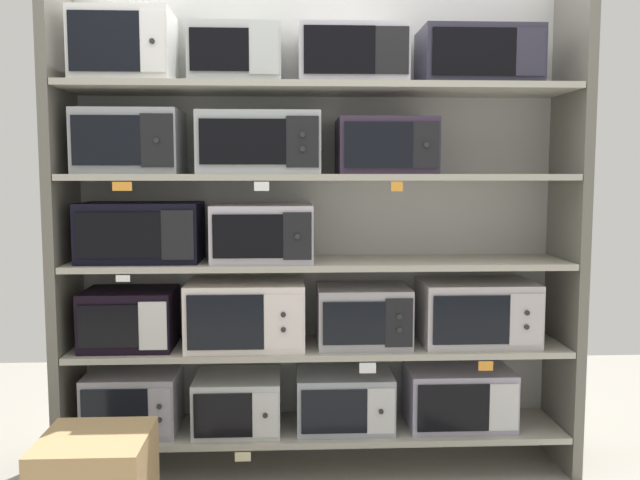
{
  "coord_description": "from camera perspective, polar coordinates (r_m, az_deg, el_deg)",
  "views": [
    {
      "loc": [
        -0.15,
        -3.28,
        1.48
      ],
      "look_at": [
        0.0,
        0.0,
        1.16
      ],
      "focal_mm": 37.84,
      "sensor_mm": 36.0,
      "label": 1
    }
  ],
  "objects": [
    {
      "name": "back_panel",
      "position": [
        3.53,
        -0.18,
        1.42
      ],
      "size": [
        2.62,
        0.04,
        2.45
      ],
      "primitive_type": "cube",
      "color": "#B2B2AD",
      "rests_on": "ground"
    },
    {
      "name": "upright_left",
      "position": [
        3.47,
        -20.91,
        0.97
      ],
      "size": [
        0.05,
        0.43,
        2.45
      ],
      "primitive_type": "cube",
      "color": "#68645B",
      "rests_on": "ground"
    },
    {
      "name": "upright_right",
      "position": [
        3.58,
        20.25,
        1.12
      ],
      "size": [
        0.05,
        0.43,
        2.45
      ],
      "primitive_type": "cube",
      "color": "#68645B",
      "rests_on": "ground"
    },
    {
      "name": "shelf_0",
      "position": [
        3.53,
        -0.0,
        -15.71
      ],
      "size": [
        2.42,
        0.43,
        0.03
      ],
      "primitive_type": "cube",
      "color": "#ADA899",
      "rests_on": "ground"
    },
    {
      "name": "microwave_0",
      "position": [
        3.55,
        -15.5,
        -13.0
      ],
      "size": [
        0.45,
        0.35,
        0.3
      ],
      "color": "#9C99A3",
      "rests_on": "shelf_0"
    },
    {
      "name": "microwave_1",
      "position": [
        3.48,
        -6.95,
        -13.44
      ],
      "size": [
        0.42,
        0.39,
        0.27
      ],
      "color": "#B6BBBA",
      "rests_on": "shelf_0"
    },
    {
      "name": "microwave_2",
      "position": [
        3.48,
        2.05,
        -13.33
      ],
      "size": [
        0.48,
        0.36,
        0.28
      ],
      "color": "#9BA2AC",
      "rests_on": "shelf_0"
    },
    {
      "name": "microwave_3",
      "position": [
        3.57,
        11.64,
        -12.85
      ],
      "size": [
        0.52,
        0.34,
        0.29
      ],
      "color": "#9F99AF",
      "rests_on": "shelf_0"
    },
    {
      "name": "price_tag_0",
      "position": [
        3.42,
        -15.5,
        -17.33
      ],
      "size": [
        0.09,
        0.0,
        0.03
      ],
      "primitive_type": "cube",
      "color": "orange"
    },
    {
      "name": "price_tag_1",
      "position": [
        3.35,
        -6.55,
        -17.75
      ],
      "size": [
        0.07,
        0.0,
        0.04
      ],
      "primitive_type": "cube",
      "color": "beige"
    },
    {
      "name": "shelf_1",
      "position": [
        3.4,
        -0.0,
        -9.06
      ],
      "size": [
        2.42,
        0.43,
        0.03
      ],
      "primitive_type": "cube",
      "color": "#ADA899"
    },
    {
      "name": "microwave_4",
      "position": [
        3.44,
        -15.77,
        -6.4
      ],
      "size": [
        0.43,
        0.35,
        0.28
      ],
      "color": "black",
      "rests_on": "shelf_1"
    },
    {
      "name": "microwave_5",
      "position": [
        3.36,
        -6.25,
        -6.2
      ],
      "size": [
        0.57,
        0.41,
        0.32
      ],
      "color": "silver",
      "rests_on": "shelf_1"
    },
    {
      "name": "microwave_6",
      "position": [
        3.37,
        3.64,
        -6.38
      ],
      "size": [
        0.45,
        0.37,
        0.29
      ],
      "color": "#A2A0A5",
      "rests_on": "shelf_1"
    },
    {
      "name": "microwave_7",
      "position": [
        3.48,
        13.11,
        -5.96
      ],
      "size": [
        0.56,
        0.38,
        0.31
      ],
      "color": "#BDB6B8",
      "rests_on": "shelf_1"
    },
    {
      "name": "price_tag_2",
      "position": [
        3.22,
        4.06,
        -10.75
      ],
      "size": [
        0.08,
        0.0,
        0.05
      ],
      "primitive_type": "cube",
      "color": "white"
    },
    {
      "name": "price_tag_3",
      "position": [
        3.33,
        13.84,
        -10.3
      ],
      "size": [
        0.07,
        0.0,
        0.05
      ],
      "primitive_type": "cube",
      "color": "orange"
    },
    {
      "name": "shelf_2",
      "position": [
        3.32,
        -0.0,
        -1.98
      ],
      "size": [
        2.42,
        0.43,
        0.03
      ],
      "primitive_type": "cube",
      "color": "#ADA899"
    },
    {
      "name": "microwave_8",
      "position": [
        3.37,
        -14.85,
        0.65
      ],
      "size": [
        0.57,
        0.35,
        0.29
      ],
      "color": "black",
      "rests_on": "shelf_2"
    },
    {
      "name": "microwave_9",
      "position": [
        3.29,
        -4.87,
        0.62
      ],
      "size": [
        0.48,
        0.4,
        0.28
      ],
      "color": "#BEB6C3",
      "rests_on": "shelf_2"
    },
    {
      "name": "price_tag_4",
      "position": [
        3.19,
        -16.33,
        -3.14
      ],
      "size": [
        0.06,
        0.0,
        0.03
      ],
      "primitive_type": "cube",
      "color": "white"
    },
    {
      "name": "shelf_3",
      "position": [
        3.29,
        -0.0,
        5.35
      ],
      "size": [
        2.42,
        0.43,
        0.03
      ],
      "primitive_type": "cube",
      "color": "#ADA899"
    },
    {
      "name": "microwave_10",
      "position": [
        3.37,
        -15.75,
        7.97
      ],
      "size": [
        0.48,
        0.36,
        0.3
      ],
      "color": "#979CA1",
      "rests_on": "shelf_3"
    },
    {
      "name": "microwave_11",
      "position": [
        3.29,
        -5.11,
        8.11
      ],
      "size": [
        0.57,
        0.44,
        0.29
      ],
      "color": "#9FA5A8",
      "rests_on": "shelf_3"
    },
    {
      "name": "microwave_12",
      "position": [
        3.32,
        5.53,
        7.88
      ],
      "size": [
        0.47,
        0.38,
        0.27
      ],
      "color": "#322639",
      "rests_on": "shelf_3"
    },
    {
      "name": "price_tag_5",
      "position": [
        3.16,
        -16.39,
        4.38
      ],
      "size": [
        0.09,
        0.0,
        0.04
      ],
      "primitive_type": "cube",
      "color": "orange"
    },
    {
      "name": "price_tag_6",
      "position": [
        3.07,
        -4.96,
        4.55
      ],
      "size": [
        0.07,
        0.0,
        0.04
      ],
      "primitive_type": "cube",
      "color": "white"
    },
    {
      "name": "price_tag_7",
      "position": [
        3.11,
        6.53,
        4.52
      ],
      "size": [
        0.05,
        0.0,
        0.04
      ],
      "primitive_type": "cube",
      "color": "orange"
    },
    {
      "name": "shelf_4",
      "position": [
        3.31,
        -0.0,
        12.68
      ],
      "size": [
        2.42,
        0.43,
        0.03
      ],
      "primitive_type": "cube",
      "color": "#ADA899"
    },
    {
      "name": "microwave_13",
      "position": [
        3.42,
        -16.21,
        15.33
      ],
      "size": [
        0.45,
        0.35,
        0.33
      ],
      "color": "silver",
      "rests_on": "shelf_4"
    },
    {
      "name": "microwave_14",
      "position": [
        3.34,
        -7.1,
        15.19
      ],
      "size": [
        0.43,
        0.34,
        0.27
      ],
      "color": "#B4B9B7",
      "rests_on": "shelf_4"
    },
    {
      "name": "microwave_15",
      "position": [
        3.34,
        2.65,
        15.16
      ],
      "size": [
        0.5,
        0.41,
        0.26
      ],
      "color": "#BBB7C3",
      "rests_on": "shelf_4"
    },
    {
      "name": "microwave_16",
      "position": [
        3.45,
        13.21,
        14.78
      ],
      "size": [
        0.56,
        0.34,
        0.27
      ],
      "color": "#2A2837",
      "rests_on": "shelf_4"
    }
  ]
}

